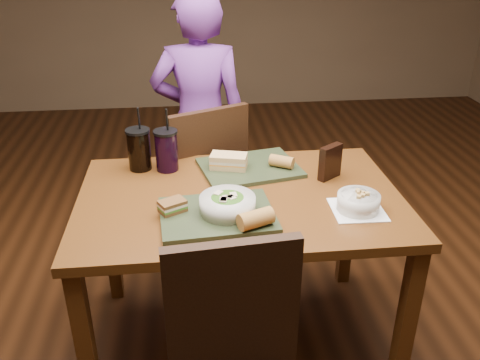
% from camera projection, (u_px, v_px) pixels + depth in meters
% --- Properties ---
extents(ground, '(6.00, 6.00, 0.00)m').
position_uv_depth(ground, '(240.00, 336.00, 2.38)').
color(ground, '#381C0B').
rests_on(ground, ground).
extents(dining_table, '(1.30, 0.85, 0.75)m').
position_uv_depth(dining_table, '(240.00, 215.00, 2.09)').
color(dining_table, '#563011').
rests_on(dining_table, ground).
extents(chair_far, '(0.55, 0.56, 0.96)m').
position_uv_depth(chair_far, '(210.00, 182.00, 2.64)').
color(chair_far, black).
rests_on(chair_far, ground).
extents(diner, '(0.56, 0.39, 1.47)m').
position_uv_depth(diner, '(200.00, 123.00, 2.86)').
color(diner, '#692F83').
rests_on(diner, ground).
extents(tray_near, '(0.44, 0.35, 0.02)m').
position_uv_depth(tray_near, '(217.00, 215.00, 1.89)').
color(tray_near, '#27311C').
rests_on(tray_near, dining_table).
extents(tray_far, '(0.48, 0.40, 0.02)m').
position_uv_depth(tray_far, '(250.00, 168.00, 2.26)').
color(tray_far, '#27311C').
rests_on(tray_far, dining_table).
extents(salad_bowl, '(0.21, 0.21, 0.07)m').
position_uv_depth(salad_bowl, '(227.00, 203.00, 1.88)').
color(salad_bowl, silver).
rests_on(salad_bowl, tray_near).
extents(soup_bowl, '(0.20, 0.20, 0.08)m').
position_uv_depth(soup_bowl, '(358.00, 202.00, 1.92)').
color(soup_bowl, white).
rests_on(soup_bowl, dining_table).
extents(sandwich_near, '(0.12, 0.10, 0.05)m').
position_uv_depth(sandwich_near, '(172.00, 206.00, 1.89)').
color(sandwich_near, '#593819').
rests_on(sandwich_near, tray_near).
extents(sandwich_far, '(0.17, 0.12, 0.06)m').
position_uv_depth(sandwich_far, '(229.00, 161.00, 2.23)').
color(sandwich_far, tan).
rests_on(sandwich_far, tray_far).
extents(baguette_near, '(0.14, 0.11, 0.06)m').
position_uv_depth(baguette_near, '(256.00, 219.00, 1.79)').
color(baguette_near, '#AD7533').
rests_on(baguette_near, tray_near).
extents(baguette_far, '(0.12, 0.10, 0.05)m').
position_uv_depth(baguette_far, '(282.00, 162.00, 2.24)').
color(baguette_far, '#AD7533').
rests_on(baguette_far, tray_far).
extents(cup_cola, '(0.11, 0.11, 0.29)m').
position_uv_depth(cup_cola, '(139.00, 149.00, 2.23)').
color(cup_cola, black).
rests_on(cup_cola, dining_table).
extents(cup_berry, '(0.11, 0.11, 0.29)m').
position_uv_depth(cup_berry, '(166.00, 150.00, 2.23)').
color(cup_berry, black).
rests_on(cup_berry, dining_table).
extents(chip_bag, '(0.11, 0.10, 0.15)m').
position_uv_depth(chip_bag, '(330.00, 162.00, 2.16)').
color(chip_bag, black).
rests_on(chip_bag, dining_table).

